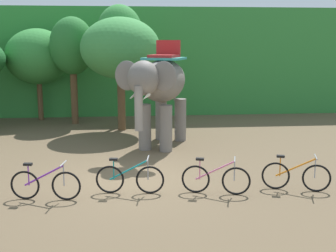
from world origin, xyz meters
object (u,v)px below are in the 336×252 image
tree_right (120,35)px  bike_purple (45,184)px  elephant (160,86)px  bike_pink (216,179)px  tree_left (38,57)px  bike_orange (296,176)px  tree_center_left (120,49)px  tree_center (72,47)px  bike_teal (130,178)px

tree_right → bike_purple: tree_right is taller
elephant → tree_right: bearing=109.2°
bike_pink → tree_left: bearing=119.1°
tree_left → bike_orange: bearing=-53.3°
tree_center_left → tree_left: bearing=143.5°
tree_center → tree_left: bearing=146.7°
tree_left → elephant: (5.31, -6.12, -0.82)m
tree_left → tree_center_left: size_ratio=0.92×
tree_left → bike_teal: size_ratio=2.55×
tree_right → tree_center: bearing=158.1°
bike_purple → bike_teal: 2.03m
tree_center_left → elephant: bearing=-66.5°
tree_right → elephant: 4.72m
bike_pink → tree_center_left: bearing=105.8°
elephant → bike_pink: size_ratio=2.51×
bike_purple → bike_teal: same height
tree_center → bike_orange: (6.60, -10.05, -3.10)m
tree_center → tree_right: 2.35m
tree_left → bike_teal: (4.16, -11.03, -2.64)m
bike_teal → bike_orange: same height
bike_teal → tree_left: bearing=110.7°
tree_center_left → bike_pink: (2.37, -8.37, -3.05)m
tree_center → bike_orange: size_ratio=2.93×
tree_left → bike_purple: size_ratio=2.55×
tree_center_left → bike_purple: size_ratio=2.79×
elephant → bike_purple: size_ratio=2.47×
tree_center → bike_teal: (2.41, -9.88, -3.10)m
tree_left → tree_center: tree_center is taller
bike_orange → tree_center_left: bearing=118.1°
tree_center_left → bike_purple: 9.11m
bike_orange → bike_purple: bearing=-179.2°
tree_right → elephant: size_ratio=1.26×
tree_left → bike_orange: (8.35, -11.20, -2.64)m
bike_teal → bike_orange: bearing=-2.4°
bike_purple → elephant: bearing=58.6°
tree_center_left → bike_orange: (4.44, -8.31, -3.05)m
bike_purple → tree_center: bearing=92.2°
tree_left → bike_pink: bearing=-60.9°
tree_right → elephant: tree_right is taller
tree_left → bike_pink: (6.27, -11.26, -2.64)m
tree_center_left → bike_pink: bearing=-74.2°
bike_pink → bike_orange: 2.07m
elephant → tree_center_left: bearing=113.5°
bike_teal → bike_purple: bearing=-172.4°
bike_pink → tree_right: bearing=104.5°
tree_right → elephant: (1.43, -4.11, -1.81)m
elephant → tree_center: bearing=125.6°
bike_purple → bike_pink: (4.13, 0.03, 0.00)m
tree_center → tree_right: (2.13, -0.85, 0.53)m
bike_teal → bike_pink: 2.13m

